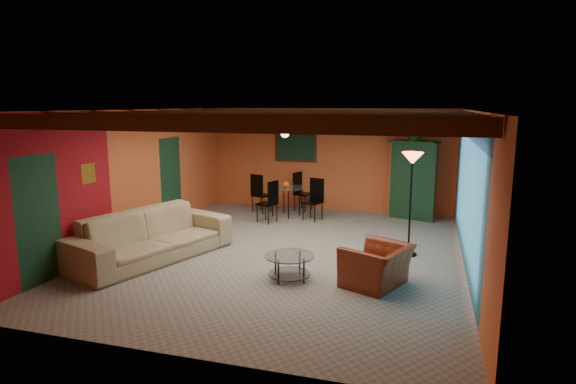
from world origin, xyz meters
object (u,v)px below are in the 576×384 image
(armchair, at_px, (377,266))
(dining_table, at_px, (286,196))
(sofa, at_px, (152,236))
(floor_lamp, at_px, (410,204))
(potted_plant, at_px, (415,133))
(vase, at_px, (286,172))
(coffee_table, at_px, (289,267))
(armoire, at_px, (413,181))

(armchair, relative_size, dining_table, 0.50)
(sofa, height_order, floor_lamp, floor_lamp)
(sofa, bearing_deg, floor_lamp, -51.56)
(floor_lamp, bearing_deg, armchair, -103.42)
(potted_plant, xyz_separation_m, vase, (-3.06, -0.75, -1.00))
(coffee_table, distance_m, dining_table, 4.49)
(armoire, bearing_deg, vase, -148.37)
(coffee_table, xyz_separation_m, potted_plant, (1.73, 5.03, 1.91))
(dining_table, relative_size, armoire, 1.06)
(coffee_table, bearing_deg, potted_plant, 71.05)
(coffee_table, xyz_separation_m, dining_table, (-1.34, 4.28, 0.31))
(armoire, bearing_deg, dining_table, -148.37)
(coffee_table, relative_size, dining_table, 0.41)
(dining_table, bearing_deg, potted_plant, 13.72)
(dining_table, relative_size, vase, 11.15)
(armchair, bearing_deg, armoire, -161.06)
(armchair, xyz_separation_m, vase, (-2.72, 4.15, 0.80))
(armchair, height_order, armoire, armoire)
(potted_plant, distance_m, vase, 3.31)
(armoire, distance_m, vase, 3.16)
(floor_lamp, bearing_deg, armoire, 91.30)
(armoire, bearing_deg, sofa, -115.18)
(coffee_table, distance_m, floor_lamp, 2.70)
(potted_plant, bearing_deg, sofa, -133.09)
(dining_table, bearing_deg, floor_lamp, -37.61)
(sofa, height_order, coffee_table, sofa)
(floor_lamp, bearing_deg, dining_table, 142.39)
(sofa, relative_size, armoire, 1.62)
(dining_table, bearing_deg, sofa, -108.90)
(dining_table, xyz_separation_m, armoire, (3.06, 0.75, 0.42))
(armchair, distance_m, dining_table, 4.97)
(armchair, relative_size, coffee_table, 1.23)
(sofa, height_order, vase, vase)
(vase, bearing_deg, armoire, 13.72)
(armchair, distance_m, coffee_table, 1.39)
(armoire, distance_m, floor_lamp, 3.17)
(sofa, height_order, armchair, sofa)
(floor_lamp, bearing_deg, potted_plant, 91.30)
(armchair, bearing_deg, coffee_table, -61.81)
(sofa, xyz_separation_m, potted_plant, (4.43, 4.74, 1.68))
(vase, bearing_deg, armchair, -56.73)
(dining_table, relative_size, floor_lamp, 1.02)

